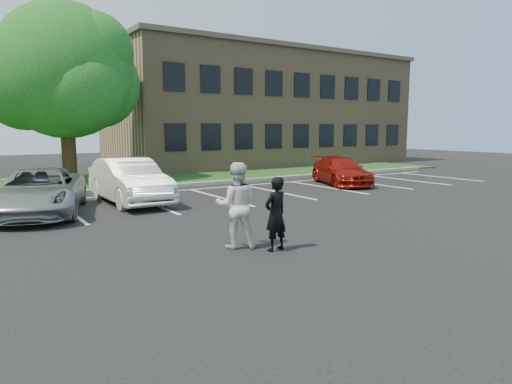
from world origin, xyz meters
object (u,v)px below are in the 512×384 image
Objects in this scene: car_red_compact at (341,171)px; car_white_sedan at (130,181)px; tree at (66,74)px; man_black_suit at (276,214)px; man_white_shirt at (236,205)px; office_building at (261,109)px; car_silver_minivan at (39,192)px.

car_white_sedan is at bearing -158.81° from car_red_compact.
tree is 1.78× the size of car_white_sedan.
man_white_shirt is (-0.60, 0.69, 0.15)m from man_black_suit.
man_black_suit is 0.92m from man_white_shirt.
man_white_shirt is at bearing -122.52° from car_red_compact.
man_black_suit is 0.34× the size of car_white_sedan.
car_red_compact is at bearing -107.47° from office_building.
tree reaches higher than man_black_suit.
office_building reaches higher than man_white_shirt.
car_white_sedan is 10.35m from car_red_compact.
tree reaches higher than office_building.
car_red_compact is (10.35, -0.04, -0.16)m from car_white_sedan.
tree is 14.32m from car_red_compact.
tree is 10.33m from car_silver_minivan.
tree is (-15.02, -5.31, 1.19)m from office_building.
man_black_suit reaches higher than car_red_compact.
office_building is 15.98m from tree.
man_black_suit is 0.32× the size of car_silver_minivan.
man_white_shirt is (-14.50, -20.96, -3.18)m from office_building.
car_white_sedan is at bearing 29.89° from car_silver_minivan.
office_building is at bearing 19.46° from tree.
man_white_shirt reaches higher than man_black_suit.
tree is at bearing 90.10° from car_silver_minivan.
tree reaches higher than car_white_sedan.
car_white_sedan is at bearing -86.95° from tree.
car_silver_minivan is (-3.18, 6.80, -0.25)m from man_white_shirt.
car_red_compact is (9.66, 8.17, -0.17)m from man_black_suit.
man_black_suit reaches higher than car_white_sedan.
office_building reaches higher than car_silver_minivan.
car_silver_minivan is 13.46m from car_red_compact.
tree is 9.32m from car_white_sedan.
car_white_sedan is (0.43, -8.13, -4.54)m from tree.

